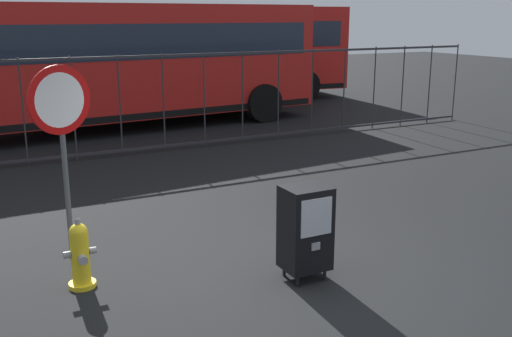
{
  "coord_description": "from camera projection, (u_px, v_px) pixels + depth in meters",
  "views": [
    {
      "loc": [
        -2.96,
        -5.07,
        2.74
      ],
      "look_at": [
        0.3,
        1.2,
        0.9
      ],
      "focal_mm": 41.44,
      "sensor_mm": 36.0,
      "label": 1
    }
  ],
  "objects": [
    {
      "name": "bus_far",
      "position": [
        185.0,
        48.0,
        18.84
      ],
      "size": [
        10.71,
        3.65,
        3.0
      ],
      "rotation": [
        0.0,
        0.0,
        -0.11
      ],
      "color": "red",
      "rests_on": "ground_plane"
    },
    {
      "name": "newspaper_box_primary",
      "position": [
        305.0,
        228.0,
        6.21
      ],
      "size": [
        0.48,
        0.42,
        1.02
      ],
      "color": "black",
      "rests_on": "ground_plane"
    },
    {
      "name": "bus_near",
      "position": [
        109.0,
        59.0,
        14.31
      ],
      "size": [
        10.67,
        3.47,
        3.0
      ],
      "rotation": [
        0.0,
        0.0,
        0.08
      ],
      "color": "red",
      "rests_on": "ground_plane"
    },
    {
      "name": "fire_hydrant",
      "position": [
        80.0,
        255.0,
        6.06
      ],
      "size": [
        0.33,
        0.32,
        0.75
      ],
      "color": "yellow",
      "rests_on": "ground_plane"
    },
    {
      "name": "ground_plane",
      "position": [
        283.0,
        277.0,
        6.37
      ],
      "size": [
        60.0,
        60.0,
        0.0
      ],
      "primitive_type": "plane",
      "color": "black"
    },
    {
      "name": "stop_sign",
      "position": [
        62.0,
        123.0,
        6.45
      ],
      "size": [
        0.71,
        0.31,
        2.23
      ],
      "color": "#4C4F54",
      "rests_on": "ground_plane"
    },
    {
      "name": "fence_barrier",
      "position": [
        120.0,
        105.0,
        11.65
      ],
      "size": [
        18.03,
        0.04,
        2.0
      ],
      "color": "#2D2D33",
      "rests_on": "ground_plane"
    }
  ]
}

